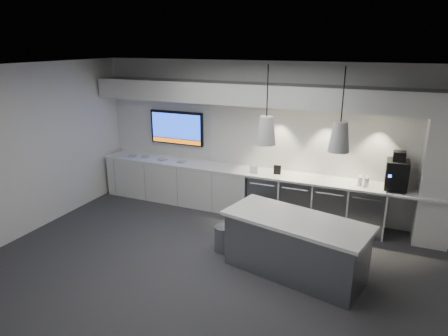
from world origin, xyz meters
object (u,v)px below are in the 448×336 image
at_px(island, 295,246).
at_px(bin, 224,238).
at_px(coffee_machine, 397,174).
at_px(wall_tv, 177,128).

xyz_separation_m(island, bin, (-1.24, 0.21, -0.23)).
bearing_deg(island, coffee_machine, 68.72).
distance_m(island, coffee_machine, 2.40).
height_order(bin, coffee_machine, coffee_machine).
bearing_deg(island, wall_tv, 159.20).
distance_m(bin, coffee_machine, 3.18).
bearing_deg(coffee_machine, island, -125.86).
relative_size(wall_tv, bin, 2.87).
bearing_deg(wall_tv, coffee_machine, -3.17).
xyz_separation_m(wall_tv, coffee_machine, (4.46, -0.25, -0.39)).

